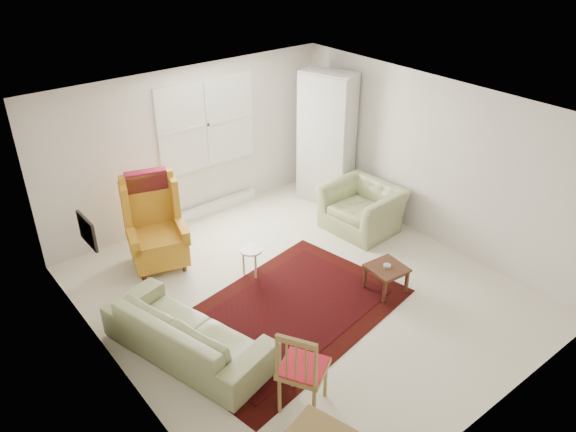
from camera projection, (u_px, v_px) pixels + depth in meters
room at (294, 204)px, 7.10m from camera, size 5.04×5.54×2.51m
rug at (285, 314)px, 7.14m from camera, size 3.39×2.50×0.03m
sofa at (187, 324)px, 6.35m from camera, size 1.33×2.22×0.84m
armchair at (363, 204)px, 8.85m from camera, size 1.06×1.19×0.87m
wingback_chair at (156, 224)px, 7.82m from camera, size 0.97×1.00×1.35m
coffee_table at (386, 278)px, 7.51m from camera, size 0.51×0.51×0.38m
stool at (251, 262)px, 7.83m from camera, size 0.42×0.42×0.43m
cabinet at (327, 138)px, 9.44m from camera, size 0.75×1.01×2.26m
desk_chair at (303, 366)px, 5.63m from camera, size 0.62×0.62×1.04m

